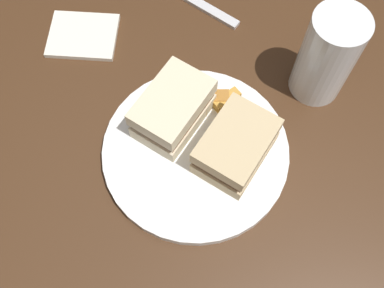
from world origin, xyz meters
name	(u,v)px	position (x,y,z in m)	size (l,w,h in m)	color
ground_plane	(190,247)	(0.00, 0.00, 0.00)	(6.00, 6.00, 0.00)	#4C4238
dining_table	(189,216)	(0.00, 0.00, 0.35)	(1.26, 0.94, 0.71)	#422816
plate	(196,150)	(0.01, 0.00, 0.71)	(0.27, 0.27, 0.02)	white
sandwich_half_left	(236,146)	(0.07, 0.00, 0.75)	(0.12, 0.13, 0.06)	#CCB284
sandwich_half_right	(173,109)	(-0.03, 0.04, 0.75)	(0.11, 0.13, 0.06)	beige
potato_wedge_front	(213,98)	(0.02, 0.08, 0.73)	(0.05, 0.02, 0.02)	#AD702D
potato_wedge_middle	(227,100)	(0.04, 0.08, 0.73)	(0.04, 0.02, 0.02)	gold
potato_wedge_back	(248,128)	(0.08, 0.04, 0.73)	(0.05, 0.02, 0.02)	#B77F33
potato_wedge_left_edge	(199,101)	(0.00, 0.07, 0.73)	(0.05, 0.02, 0.02)	#B77F33
pint_glass	(325,61)	(0.18, 0.15, 0.77)	(0.08, 0.08, 0.15)	white
napkin	(83,36)	(-0.20, 0.18, 0.71)	(0.11, 0.09, 0.01)	silver
fork	(193,1)	(-0.04, 0.28, 0.71)	(0.18, 0.02, 0.01)	silver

